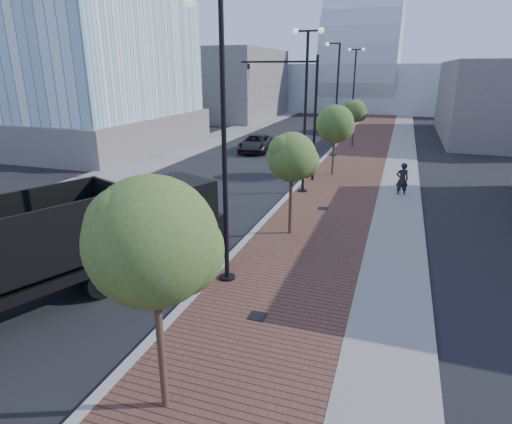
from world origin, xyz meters
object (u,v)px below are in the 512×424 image
(dump_truck, at_px, (96,244))
(pedestrian, at_px, (402,180))
(white_sedan, at_px, (119,227))
(dark_car_mid, at_px, (256,143))

(dump_truck, height_order, pedestrian, dump_truck)
(dump_truck, relative_size, white_sedan, 2.59)
(white_sedan, distance_m, pedestrian, 16.19)
(pedestrian, bearing_deg, dark_car_mid, -57.18)
(white_sedan, relative_size, pedestrian, 2.55)
(dark_car_mid, bearing_deg, pedestrian, -46.31)
(white_sedan, height_order, dark_car_mid, white_sedan)
(white_sedan, bearing_deg, dark_car_mid, 71.65)
(white_sedan, distance_m, dark_car_mid, 22.66)
(dump_truck, distance_m, pedestrian, 17.72)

